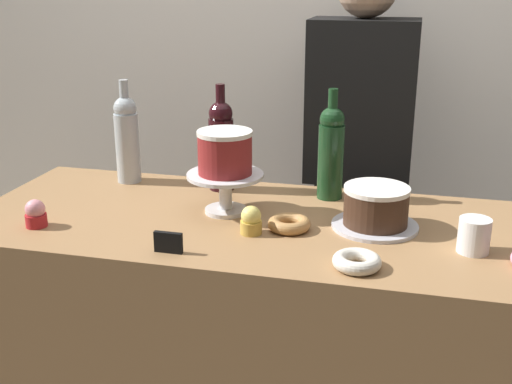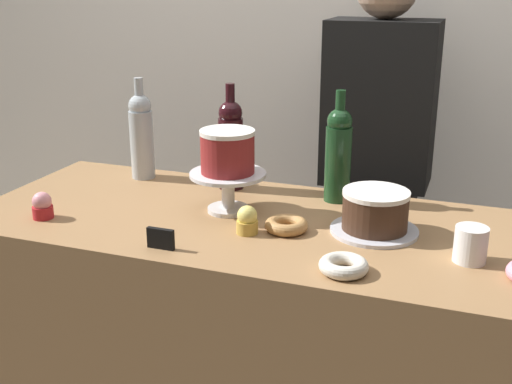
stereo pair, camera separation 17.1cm
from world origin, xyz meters
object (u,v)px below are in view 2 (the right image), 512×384
Objects in this scene: white_layer_cake at (227,151)px; chocolate_round_cake at (375,210)px; donut_maple at (286,225)px; wine_bottle_dark_red at (231,143)px; cupcake_strawberry at (42,206)px; coffee_cup_ceramic at (471,244)px; donut_sugar at (344,266)px; wine_bottle_green at (338,153)px; barista_figure at (375,185)px; cake_stand_pedestal at (228,185)px; wine_bottle_clear at (141,134)px; cupcake_lemon at (247,220)px; price_sign_chalkboard at (161,239)px.

chocolate_round_cake is at bearing -1.91° from white_layer_cake.
wine_bottle_dark_red is at bearing 133.79° from donut_maple.
cupcake_strawberry is (-0.38, -0.42, -0.11)m from wine_bottle_dark_red.
wine_bottle_dark_red is 2.91× the size of donut_maple.
donut_sugar is at bearing -149.02° from coffee_cup_ceramic.
wine_bottle_green is 0.45m from barista_figure.
cake_stand_pedestal is 1.90× the size of donut_maple.
wine_bottle_dark_red is at bearing -134.60° from barista_figure.
chocolate_round_cake is at bearing -1.91° from cake_stand_pedestal.
donut_sugar is at bearing -3.36° from cupcake_strawberry.
wine_bottle_green is 0.65m from wine_bottle_clear.
wine_bottle_dark_red is at bearing 134.53° from donut_sugar.
coffee_cup_ceramic reaches higher than cupcake_lemon.
wine_bottle_dark_red and wine_bottle_clear have the same top height.
coffee_cup_ceramic is 0.79m from barista_figure.
cake_stand_pedestal is 2.86× the size of cupcake_strawberry.
cake_stand_pedestal is 0.13× the size of barista_figure.
donut_maple is (-0.07, -0.28, -0.13)m from wine_bottle_green.
wine_bottle_dark_red reaches higher than chocolate_round_cake.
price_sign_chalkboard reaches higher than donut_sugar.
cupcake_strawberry is (-0.45, -0.22, -0.04)m from cake_stand_pedestal.
wine_bottle_dark_red is 0.58m from cupcake_strawberry.
chocolate_round_cake is 0.55m from price_sign_chalkboard.
wine_bottle_green is at bearing 125.35° from chocolate_round_cake.
wine_bottle_green reaches higher than chocolate_round_cake.
white_layer_cake is 0.71m from barista_figure.
wine_bottle_dark_red reaches higher than cupcake_lemon.
chocolate_round_cake reaches higher than price_sign_chalkboard.
wine_bottle_green is 1.00× the size of wine_bottle_clear.
cake_stand_pedestal is 0.22m from wine_bottle_dark_red.
wine_bottle_green is 0.38m from cupcake_lemon.
wine_bottle_dark_red reaches higher than cupcake_strawberry.
donut_sugar is 1.32× the size of coffee_cup_ceramic.
cupcake_strawberry reaches higher than donut_sugar.
barista_figure reaches higher than wine_bottle_green.
barista_figure reaches higher than donut_sugar.
cake_stand_pedestal is at bearing 26.13° from cupcake_strawberry.
cupcake_strawberry is 0.66× the size of donut_maple.
wine_bottle_clear is at bearing 123.51° from price_sign_chalkboard.
donut_sugar is (0.46, -0.47, -0.13)m from wine_bottle_dark_red.
cupcake_strawberry is 1.06× the size of price_sign_chalkboard.
chocolate_round_cake is 0.27m from wine_bottle_green.
cake_stand_pedestal is 0.22m from donut_maple.
barista_figure is (0.05, 0.39, -0.21)m from wine_bottle_green.
wine_bottle_dark_red is at bearing 91.96° from price_sign_chalkboard.
coffee_cup_ceramic is at bearing -4.16° from donut_maple.
wine_bottle_clear is 2.91× the size of donut_sugar.
donut_sugar is at bearing 3.04° from price_sign_chalkboard.
barista_figure is (0.12, 0.67, -0.08)m from donut_maple.
wine_bottle_clear reaches higher than donut_sugar.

